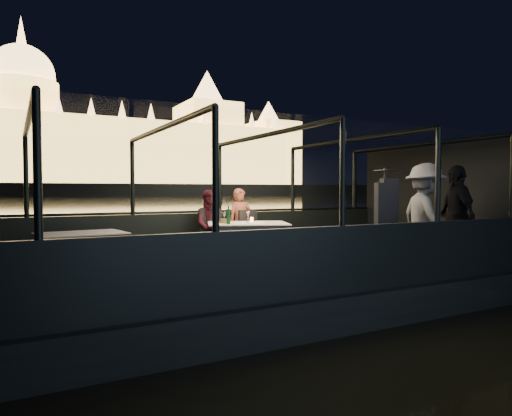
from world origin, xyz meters
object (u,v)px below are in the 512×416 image
wine_bottle (228,216)px  passenger_stripe (425,221)px  dining_table_central (248,243)px  dining_table_aft (81,252)px  person_woman_coral (240,220)px  chair_port_right (252,237)px  person_man_maroon (211,222)px  chair_port_left (215,238)px  coat_stand (384,220)px  passenger_dark (456,219)px

wine_bottle → passenger_stripe: bearing=-35.8°
dining_table_central → dining_table_aft: (-2.86, 0.24, 0.00)m
person_woman_coral → wine_bottle: bearing=-123.4°
chair_port_right → person_man_maroon: person_man_maroon is taller
chair_port_left → coat_stand: 3.25m
dining_table_aft → coat_stand: 4.85m
passenger_stripe → passenger_dark: 0.89m
chair_port_left → coat_stand: bearing=-53.1°
coat_stand → dining_table_aft: bearing=151.1°
person_man_maroon → dining_table_central: bearing=-47.4°
coat_stand → chair_port_left: bearing=123.1°
dining_table_central → chair_port_left: (-0.41, 0.61, 0.06)m
dining_table_aft → passenger_stripe: size_ratio=0.72×
chair_port_left → person_woman_coral: size_ratio=0.71×
person_man_maroon → wine_bottle: 0.98m
chair_port_left → person_woman_coral: person_woman_coral is taller
dining_table_central → dining_table_aft: size_ratio=1.11×
dining_table_central → passenger_stripe: 3.12m
coat_stand → passenger_dark: (1.78, 0.08, -0.05)m
person_man_maroon → passenger_stripe: (2.65, -2.92, 0.10)m
dining_table_central → chair_port_right: (0.34, 0.45, 0.06)m
chair_port_left → coat_stand: (1.76, -2.70, 0.45)m
person_man_maroon → passenger_stripe: bearing=-31.3°
chair_port_right → passenger_dark: bearing=-53.0°
chair_port_left → person_man_maroon: 0.36m
dining_table_central → person_woman_coral: person_woman_coral is taller
wine_bottle → person_man_maroon: bearing=86.2°
chair_port_left → passenger_stripe: 3.82m
dining_table_central → chair_port_left: size_ratio=1.46×
passenger_dark → wine_bottle: (-3.60, 1.86, 0.06)m
coat_stand → person_woman_coral: 3.16m
person_man_maroon → passenger_dark: (3.53, -2.82, 0.10)m
coat_stand → wine_bottle: (-1.82, 1.94, 0.02)m
dining_table_aft → wine_bottle: size_ratio=3.91×
chair_port_right → wine_bottle: (-0.80, -0.60, 0.47)m
chair_port_left → passenger_stripe: (2.66, -2.71, 0.40)m
dining_table_aft → passenger_stripe: passenger_stripe is taller
dining_table_aft → passenger_stripe: bearing=-24.7°
person_man_maroon → person_woman_coral: bearing=22.3°
coat_stand → person_woman_coral: size_ratio=1.23×
dining_table_central → passenger_dark: bearing=-32.7°
person_woman_coral → passenger_stripe: bearing=-54.3°
passenger_dark → person_man_maroon: bearing=-104.0°
passenger_stripe → chair_port_left: bearing=64.9°
dining_table_central → wine_bottle: size_ratio=4.35×
chair_port_left → wine_bottle: wine_bottle is taller
passenger_dark → wine_bottle: size_ratio=5.45×
coat_stand → person_man_maroon: 3.39m
dining_table_aft → wine_bottle: 2.49m
person_woman_coral → chair_port_right: bearing=-80.6°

